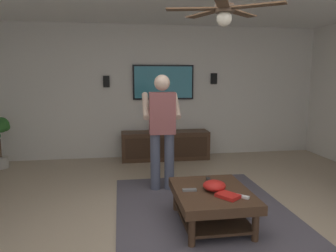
{
  "coord_description": "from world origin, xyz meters",
  "views": [
    {
      "loc": [
        -3.02,
        0.76,
        1.62
      ],
      "look_at": [
        0.91,
        0.15,
        0.99
      ],
      "focal_mm": 33.82,
      "sensor_mm": 36.0,
      "label": 1
    }
  ],
  "objects_px": {
    "remote_white": "(242,196)",
    "person_standing": "(162,126)",
    "media_console": "(165,145)",
    "tv": "(163,82)",
    "wall_speaker_right": "(106,82)",
    "coffee_table": "(212,199)",
    "vase_round": "(157,126)",
    "bowl": "(214,186)",
    "remote_black": "(208,180)",
    "remote_grey": "(190,190)",
    "ceiling_fan": "(224,11)",
    "book": "(228,196)",
    "wall_speaker_left": "(214,79)"
  },
  "relations": [
    {
      "from": "remote_white",
      "to": "person_standing",
      "type": "bearing_deg",
      "value": -22.97
    },
    {
      "from": "media_console",
      "to": "tv",
      "type": "relative_size",
      "value": 1.41
    },
    {
      "from": "wall_speaker_right",
      "to": "tv",
      "type": "bearing_deg",
      "value": -90.68
    },
    {
      "from": "coffee_table",
      "to": "vase_round",
      "type": "bearing_deg",
      "value": 5.06
    },
    {
      "from": "media_console",
      "to": "remote_white",
      "type": "xyz_separation_m",
      "value": [
        -3.1,
        -0.34,
        0.14
      ]
    },
    {
      "from": "bowl",
      "to": "wall_speaker_right",
      "type": "distance_m",
      "value": 3.51
    },
    {
      "from": "person_standing",
      "to": "remote_black",
      "type": "height_order",
      "value": "person_standing"
    },
    {
      "from": "remote_white",
      "to": "tv",
      "type": "bearing_deg",
      "value": -40.6
    },
    {
      "from": "coffee_table",
      "to": "remote_grey",
      "type": "xyz_separation_m",
      "value": [
        0.0,
        0.25,
        0.12
      ]
    },
    {
      "from": "coffee_table",
      "to": "bowl",
      "type": "distance_m",
      "value": 0.16
    },
    {
      "from": "ceiling_fan",
      "to": "remote_grey",
      "type": "bearing_deg",
      "value": 103.72
    },
    {
      "from": "tv",
      "to": "remote_black",
      "type": "relative_size",
      "value": 8.03
    },
    {
      "from": "bowl",
      "to": "ceiling_fan",
      "type": "relative_size",
      "value": 0.21
    },
    {
      "from": "vase_round",
      "to": "remote_white",
      "type": "bearing_deg",
      "value": -171.03
    },
    {
      "from": "tv",
      "to": "vase_round",
      "type": "relative_size",
      "value": 5.48
    },
    {
      "from": "tv",
      "to": "book",
      "type": "xyz_separation_m",
      "value": [
        -3.31,
        -0.2,
        -1.08
      ]
    },
    {
      "from": "coffee_table",
      "to": "bowl",
      "type": "bearing_deg",
      "value": -139.0
    },
    {
      "from": "tv",
      "to": "wall_speaker_left",
      "type": "height_order",
      "value": "tv"
    },
    {
      "from": "tv",
      "to": "person_standing",
      "type": "height_order",
      "value": "tv"
    },
    {
      "from": "book",
      "to": "bowl",
      "type": "bearing_deg",
      "value": 164.68
    },
    {
      "from": "remote_black",
      "to": "vase_round",
      "type": "distance_m",
      "value": 2.58
    },
    {
      "from": "coffee_table",
      "to": "wall_speaker_left",
      "type": "xyz_separation_m",
      "value": [
        3.09,
        -0.93,
        1.27
      ]
    },
    {
      "from": "remote_black",
      "to": "remote_white",
      "type": "bearing_deg",
      "value": 29.22
    },
    {
      "from": "media_console",
      "to": "remote_white",
      "type": "distance_m",
      "value": 3.12
    },
    {
      "from": "person_standing",
      "to": "wall_speaker_left",
      "type": "bearing_deg",
      "value": -32.77
    },
    {
      "from": "remote_black",
      "to": "wall_speaker_right",
      "type": "relative_size",
      "value": 0.68
    },
    {
      "from": "remote_grey",
      "to": "remote_black",
      "type": "bearing_deg",
      "value": -132.51
    },
    {
      "from": "coffee_table",
      "to": "wall_speaker_right",
      "type": "xyz_separation_m",
      "value": [
        3.09,
        1.21,
        1.22
      ]
    },
    {
      "from": "media_console",
      "to": "remote_white",
      "type": "bearing_deg",
      "value": 6.24
    },
    {
      "from": "wall_speaker_left",
      "to": "ceiling_fan",
      "type": "xyz_separation_m",
      "value": [
        -3.0,
        0.83,
        0.71
      ]
    },
    {
      "from": "remote_grey",
      "to": "wall_speaker_left",
      "type": "bearing_deg",
      "value": -108.72
    },
    {
      "from": "remote_black",
      "to": "media_console",
      "type": "bearing_deg",
      "value": -166.56
    },
    {
      "from": "wall_speaker_right",
      "to": "coffee_table",
      "type": "bearing_deg",
      "value": -158.66
    },
    {
      "from": "remote_black",
      "to": "wall_speaker_right",
      "type": "distance_m",
      "value": 3.25
    },
    {
      "from": "bowl",
      "to": "wall_speaker_left",
      "type": "bearing_deg",
      "value": -16.39
    },
    {
      "from": "person_standing",
      "to": "vase_round",
      "type": "relative_size",
      "value": 7.45
    },
    {
      "from": "remote_grey",
      "to": "tv",
      "type": "bearing_deg",
      "value": -90.53
    },
    {
      "from": "bowl",
      "to": "remote_black",
      "type": "height_order",
      "value": "bowl"
    },
    {
      "from": "coffee_table",
      "to": "remote_white",
      "type": "height_order",
      "value": "remote_white"
    },
    {
      "from": "wall_speaker_left",
      "to": "media_console",
      "type": "bearing_deg",
      "value": 103.78
    },
    {
      "from": "tv",
      "to": "remote_grey",
      "type": "xyz_separation_m",
      "value": [
        -3.08,
        0.15,
        -1.09
      ]
    },
    {
      "from": "tv",
      "to": "ceiling_fan",
      "type": "bearing_deg",
      "value": 4.01
    },
    {
      "from": "media_console",
      "to": "vase_round",
      "type": "bearing_deg",
      "value": -93.03
    },
    {
      "from": "coffee_table",
      "to": "ceiling_fan",
      "type": "height_order",
      "value": "ceiling_fan"
    },
    {
      "from": "book",
      "to": "wall_speaker_right",
      "type": "relative_size",
      "value": 1.0
    },
    {
      "from": "remote_white",
      "to": "wall_speaker_left",
      "type": "bearing_deg",
      "value": -58.14
    },
    {
      "from": "media_console",
      "to": "wall_speaker_left",
      "type": "xyz_separation_m",
      "value": [
        0.25,
        -1.04,
        1.29
      ]
    },
    {
      "from": "bowl",
      "to": "remote_grey",
      "type": "relative_size",
      "value": 1.64
    },
    {
      "from": "vase_round",
      "to": "wall_speaker_right",
      "type": "relative_size",
      "value": 1.0
    },
    {
      "from": "tv",
      "to": "remote_grey",
      "type": "relative_size",
      "value": 8.03
    }
  ]
}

